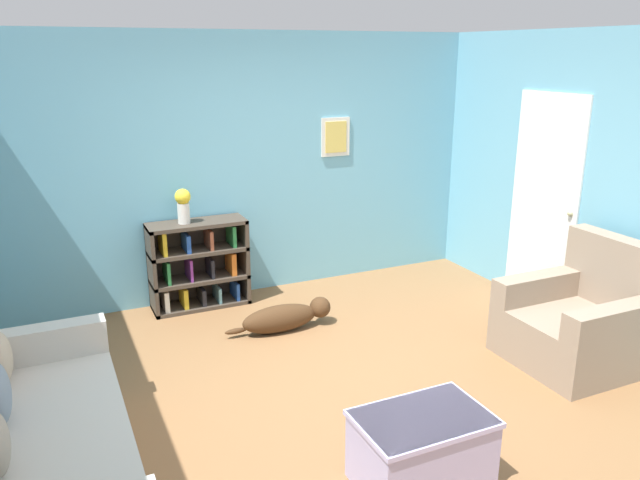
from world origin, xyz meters
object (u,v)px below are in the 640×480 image
recliner_chair (583,321)px  dog (286,317)px  vase (183,204)px  bookshelf (198,265)px  coffee_table (422,447)px  couch (37,456)px

recliner_chair → dog: 2.48m
recliner_chair → vase: size_ratio=2.99×
bookshelf → coffee_table: 3.19m
bookshelf → vase: (-0.11, -0.02, 0.62)m
bookshelf → coffee_table: size_ratio=1.23×
dog → vase: bearing=127.1°
recliner_chair → vase: vase is taller
couch → bookshelf: bearing=58.6°
couch → dog: couch is taller
coffee_table → vase: (-0.61, 3.12, 0.81)m
bookshelf → coffee_table: bearing=-81.0°
couch → recliner_chair: bearing=0.8°
coffee_table → dog: 2.25m
couch → coffee_table: bearing=-19.0°
couch → dog: 2.58m
couch → dog: bearing=37.2°
bookshelf → vase: bearing=-169.8°
recliner_chair → coffee_table: size_ratio=1.29×
coffee_table → vase: bearing=101.1°
bookshelf → couch: bearing=-121.4°
dog → vase: size_ratio=3.01×
bookshelf → coffee_table: bookshelf is taller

